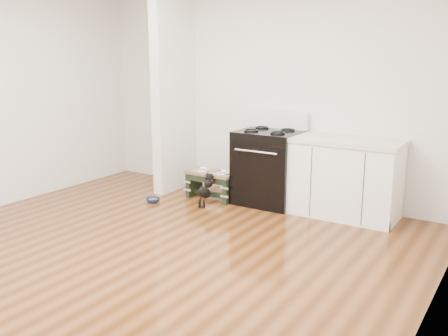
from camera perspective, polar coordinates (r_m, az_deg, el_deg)
ground at (r=4.83m, az=-9.73°, el=-9.83°), size 5.00×5.00×0.00m
room_shell at (r=4.46m, az=-10.54°, el=9.71°), size 5.00×5.00×5.00m
partition_wall at (r=6.84m, az=-5.72°, el=8.71°), size 0.15×0.80×2.70m
oven_range at (r=6.26m, az=5.15°, el=0.23°), size 0.76×0.69×1.14m
cabinet_run at (r=5.91m, az=13.70°, el=-1.12°), size 1.24×0.64×0.91m
dog_feeder at (r=6.47m, az=-1.40°, el=-1.30°), size 0.66×0.35×0.38m
puppy at (r=6.17m, az=-2.06°, el=-2.38°), size 0.12×0.34×0.40m
floor_bowl at (r=6.42m, az=-8.11°, el=-3.66°), size 0.19×0.19×0.05m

